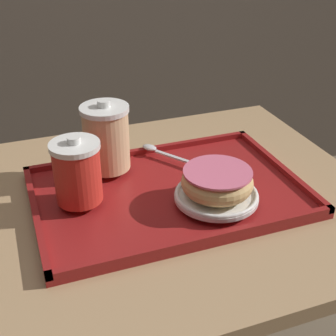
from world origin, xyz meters
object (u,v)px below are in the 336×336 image
(coffee_cup_rear, at_px, (106,137))
(donut_chocolate_glazed, at_px, (217,181))
(spoon, at_px, (157,150))
(coffee_cup_front, at_px, (77,171))

(coffee_cup_rear, height_order, donut_chocolate_glazed, coffee_cup_rear)
(spoon, bearing_deg, coffee_cup_rear, 68.43)
(coffee_cup_rear, xyz_separation_m, donut_chocolate_glazed, (0.16, -0.19, -0.03))
(coffee_cup_rear, relative_size, donut_chocolate_glazed, 1.11)
(donut_chocolate_glazed, bearing_deg, coffee_cup_front, 160.40)
(coffee_cup_front, distance_m, coffee_cup_rear, 0.13)
(coffee_cup_rear, bearing_deg, coffee_cup_front, -127.78)
(spoon, bearing_deg, donut_chocolate_glazed, 157.20)
(donut_chocolate_glazed, bearing_deg, spoon, 101.63)
(coffee_cup_front, bearing_deg, coffee_cup_rear, 52.22)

